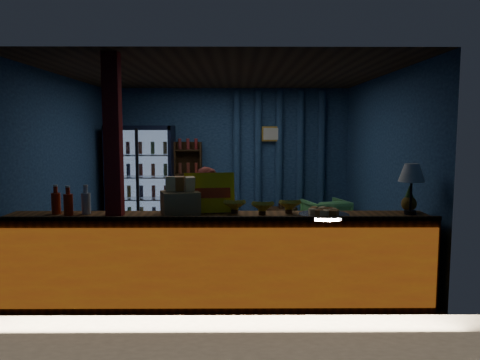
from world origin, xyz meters
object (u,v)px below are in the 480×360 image
Objects in this scene: shopkeeper at (209,228)px; table_lamp at (412,175)px; green_chair at (326,217)px; pastry_tray at (324,214)px.

table_lamp is at bearing -32.85° from shopkeeper.
shopkeeper is 3.29m from green_chair.
table_lamp is at bearing 78.52° from green_chair.
table_lamp is (0.27, -3.16, 1.05)m from green_chair.
shopkeeper is 2.02× the size of green_chair.
pastry_tray is at bearing 62.35° from green_chair.
shopkeeper is at bearing 39.02° from green_chair.
pastry_tray is (1.20, -0.60, 0.27)m from shopkeeper.
shopkeeper is 2.72× the size of pastry_tray.
pastry_tray is 0.97× the size of table_lamp.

